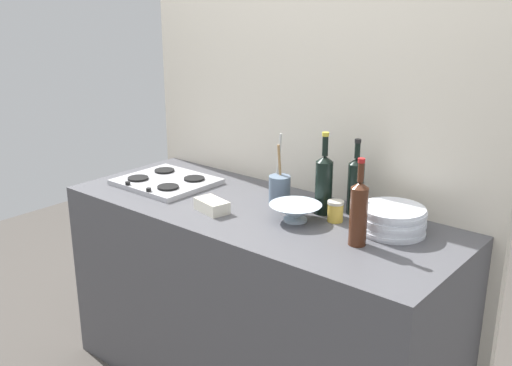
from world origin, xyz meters
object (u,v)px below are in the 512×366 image
(stovetop_hob, at_px, (166,181))
(plate_stack, at_px, (393,220))
(wine_bottle_mid_left, at_px, (359,212))
(wine_bottle_leftmost, at_px, (324,183))
(mixing_bowl, at_px, (296,211))
(condiment_jar_front, at_px, (335,211))
(utensil_crock, at_px, (280,188))
(wine_bottle_mid_right, at_px, (356,185))
(butter_dish, at_px, (212,206))

(stovetop_hob, distance_m, plate_stack, 1.15)
(stovetop_hob, height_order, plate_stack, plate_stack)
(plate_stack, xyz_separation_m, wine_bottle_mid_left, (-0.05, -0.19, 0.08))
(wine_bottle_leftmost, height_order, mixing_bowl, wine_bottle_leftmost)
(condiment_jar_front, bearing_deg, utensil_crock, 174.04)
(wine_bottle_leftmost, distance_m, utensil_crock, 0.23)
(wine_bottle_mid_left, bearing_deg, condiment_jar_front, 141.97)
(wine_bottle_mid_right, bearing_deg, plate_stack, -22.05)
(mixing_bowl, bearing_deg, wine_bottle_mid_left, -9.44)
(wine_bottle_mid_right, relative_size, condiment_jar_front, 3.69)
(utensil_crock, bearing_deg, wine_bottle_mid_left, -19.84)
(stovetop_hob, bearing_deg, mixing_bowl, 0.87)
(wine_bottle_mid_right, height_order, condiment_jar_front, wine_bottle_mid_right)
(wine_bottle_mid_left, height_order, wine_bottle_mid_right, wine_bottle_mid_left)
(plate_stack, xyz_separation_m, mixing_bowl, (-0.37, -0.14, -0.01))
(wine_bottle_mid_left, bearing_deg, butter_dish, -172.08)
(stovetop_hob, bearing_deg, butter_dish, -16.93)
(utensil_crock, bearing_deg, butter_dish, -119.44)
(mixing_bowl, distance_m, butter_dish, 0.37)
(mixing_bowl, relative_size, utensil_crock, 0.70)
(butter_dish, relative_size, utensil_crock, 0.49)
(wine_bottle_mid_left, xyz_separation_m, mixing_bowl, (-0.32, 0.05, -0.09))
(wine_bottle_leftmost, distance_m, butter_dish, 0.49)
(stovetop_hob, bearing_deg, wine_bottle_mid_left, -2.16)
(plate_stack, height_order, utensil_crock, utensil_crock)
(plate_stack, relative_size, wine_bottle_leftmost, 0.74)
(butter_dish, bearing_deg, condiment_jar_front, 27.23)
(utensil_crock, bearing_deg, wine_bottle_leftmost, 3.52)
(mixing_bowl, xyz_separation_m, utensil_crock, (-0.18, 0.13, 0.03))
(wine_bottle_leftmost, height_order, wine_bottle_mid_left, wine_bottle_leftmost)
(butter_dish, relative_size, condiment_jar_front, 1.74)
(utensil_crock, xyz_separation_m, condiment_jar_front, (0.31, -0.03, -0.02))
(wine_bottle_mid_left, relative_size, condiment_jar_front, 3.80)
(stovetop_hob, bearing_deg, condiment_jar_front, 6.79)
(mixing_bowl, height_order, butter_dish, mixing_bowl)
(plate_stack, bearing_deg, wine_bottle_mid_left, -103.63)
(stovetop_hob, height_order, wine_bottle_mid_right, wine_bottle_mid_right)
(wine_bottle_leftmost, distance_m, wine_bottle_mid_left, 0.34)
(plate_stack, distance_m, wine_bottle_mid_right, 0.25)
(utensil_crock, bearing_deg, plate_stack, 0.86)
(stovetop_hob, relative_size, wine_bottle_leftmost, 1.23)
(wine_bottle_leftmost, xyz_separation_m, condiment_jar_front, (0.09, -0.05, -0.09))
(mixing_bowl, distance_m, condiment_jar_front, 0.16)
(wine_bottle_leftmost, xyz_separation_m, utensil_crock, (-0.22, -0.01, -0.07))
(mixing_bowl, xyz_separation_m, condiment_jar_front, (0.13, 0.10, 0.00))
(butter_dish, height_order, utensil_crock, utensil_crock)
(utensil_crock, bearing_deg, stovetop_hob, -166.64)
(wine_bottle_leftmost, bearing_deg, condiment_jar_front, -27.12)
(wine_bottle_leftmost, relative_size, wine_bottle_mid_left, 1.06)
(wine_bottle_mid_left, height_order, condiment_jar_front, wine_bottle_mid_left)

